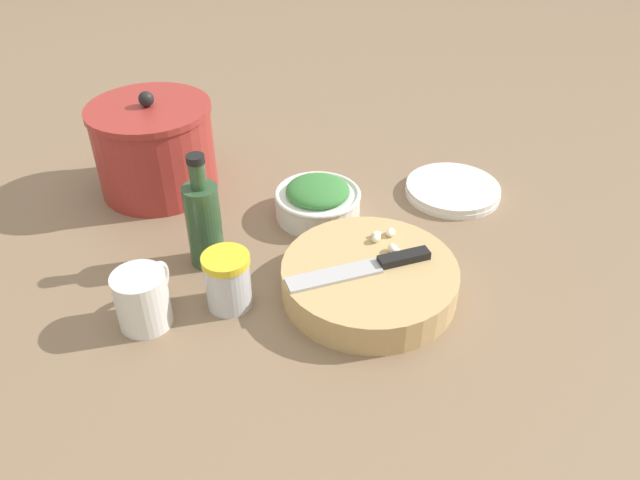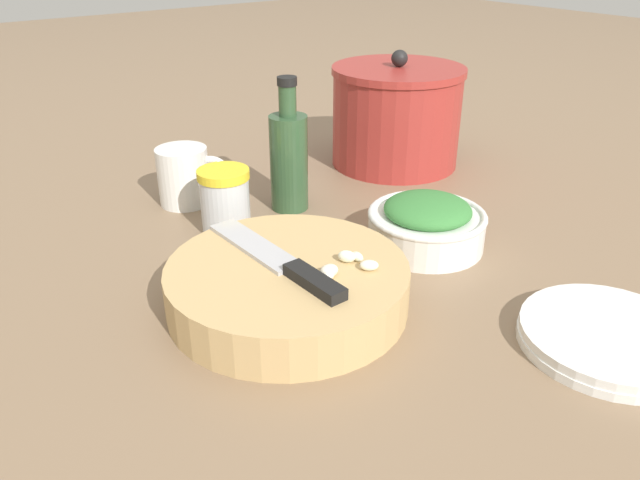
{
  "view_description": "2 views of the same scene",
  "coord_description": "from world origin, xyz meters",
  "views": [
    {
      "loc": [
        -0.22,
        -0.79,
        0.64
      ],
      "look_at": [
        0.02,
        -0.02,
        0.05
      ],
      "focal_mm": 35.0,
      "sensor_mm": 36.0,
      "label": 1
    },
    {
      "loc": [
        0.57,
        -0.44,
        0.39
      ],
      "look_at": [
        0.05,
        -0.05,
        0.05
      ],
      "focal_mm": 35.0,
      "sensor_mm": 36.0,
      "label": 2
    }
  ],
  "objects": [
    {
      "name": "ground_plane",
      "position": [
        0.0,
        0.0,
        0.0
      ],
      "size": [
        5.0,
        5.0,
        0.0
      ],
      "primitive_type": "plane",
      "color": "#7F664C"
    },
    {
      "name": "cutting_board",
      "position": [
        0.08,
        -0.11,
        0.03
      ],
      "size": [
        0.27,
        0.27,
        0.05
      ],
      "color": "tan",
      "rests_on": "ground_plane"
    },
    {
      "name": "chef_knife",
      "position": [
        0.07,
        -0.12,
        0.06
      ],
      "size": [
        0.23,
        0.04,
        0.01
      ],
      "rotation": [
        0.0,
        0.0,
        1.6
      ],
      "color": "black",
      "rests_on": "cutting_board"
    },
    {
      "name": "garlic_cloves",
      "position": [
        0.12,
        -0.07,
        0.06
      ],
      "size": [
        0.05,
        0.07,
        0.01
      ],
      "color": "#F0E9CD",
      "rests_on": "cutting_board"
    },
    {
      "name": "herb_bowl",
      "position": [
        0.07,
        0.12,
        0.03
      ],
      "size": [
        0.16,
        0.16,
        0.07
      ],
      "color": "silver",
      "rests_on": "ground_plane"
    },
    {
      "name": "spice_jar",
      "position": [
        -0.13,
        -0.07,
        0.05
      ],
      "size": [
        0.07,
        0.07,
        0.09
      ],
      "color": "silver",
      "rests_on": "ground_plane"
    },
    {
      "name": "coffee_mug",
      "position": [
        -0.26,
        -0.07,
        0.04
      ],
      "size": [
        0.09,
        0.1,
        0.09
      ],
      "color": "silver",
      "rests_on": "ground_plane"
    },
    {
      "name": "plate_stack",
      "position": [
        0.34,
        0.11,
        0.01
      ],
      "size": [
        0.18,
        0.18,
        0.02
      ],
      "color": "silver",
      "rests_on": "ground_plane"
    },
    {
      "name": "oil_bottle",
      "position": [
        -0.15,
        0.05,
        0.08
      ],
      "size": [
        0.06,
        0.06,
        0.2
      ],
      "color": "#2D4C2D",
      "rests_on": "ground_plane"
    },
    {
      "name": "stock_pot",
      "position": [
        -0.2,
        0.31,
        0.09
      ],
      "size": [
        0.23,
        0.23,
        0.2
      ],
      "color": "#9E2D28",
      "rests_on": "ground_plane"
    }
  ]
}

